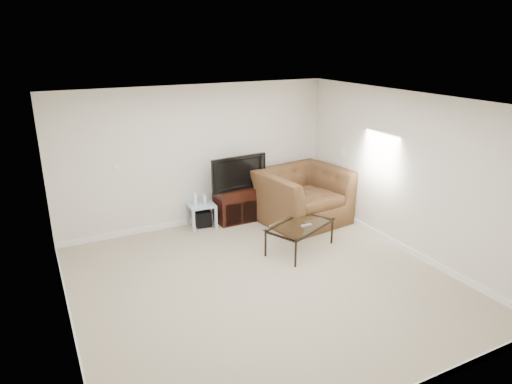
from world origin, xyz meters
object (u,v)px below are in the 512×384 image
television (236,172)px  coffee_table (300,237)px  side_table (201,215)px  subwoofer (203,218)px  recliner (303,187)px  tv_stand (236,204)px

television → coffee_table: 1.78m
side_table → coffee_table: size_ratio=0.40×
subwoofer → recliner: bearing=-20.0°
recliner → subwoofer: bearing=152.2°
tv_stand → recliner: (1.06, -0.61, 0.34)m
tv_stand → side_table: bearing=179.5°
tv_stand → television: bearing=-90.0°
subwoofer → coffee_table: coffee_table is taller
tv_stand → side_table: (-0.68, 0.00, -0.10)m
television → side_table: bearing=172.4°
tv_stand → subwoofer: tv_stand is taller
subwoofer → coffee_table: bearing=-57.4°
subwoofer → coffee_table: (1.04, -1.63, 0.07)m
subwoofer → side_table: bearing=-149.9°
side_table → recliner: (1.75, -0.61, 0.44)m
recliner → coffee_table: 1.29m
television → subwoofer: size_ratio=3.68×
tv_stand → subwoofer: bearing=178.0°
tv_stand → television: size_ratio=0.76×
tv_stand → television: television is taller
side_table → recliner: 1.90m
side_table → recliner: bearing=-19.2°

